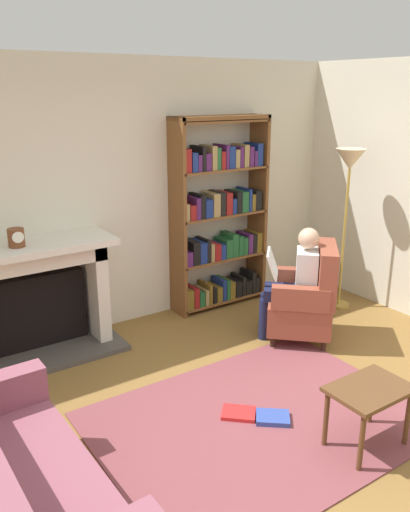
{
  "coord_description": "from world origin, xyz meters",
  "views": [
    {
      "loc": [
        -2.23,
        -2.28,
        2.39
      ],
      "look_at": [
        0.1,
        1.2,
        1.05
      ],
      "focal_mm": 36.81,
      "sensor_mm": 36.0,
      "label": 1
    }
  ],
  "objects_px": {
    "seated_reader": "(296,279)",
    "side_table": "(369,397)",
    "sofa_floral": "(20,498)",
    "fireplace": "(34,296)",
    "armchair_reading": "(307,299)",
    "bookshelf": "(220,217)",
    "floor_lamp": "(349,174)",
    "mantel_clock": "(16,238)"
  },
  "relations": [
    {
      "from": "mantel_clock",
      "to": "armchair_reading",
      "type": "relative_size",
      "value": 0.17
    },
    {
      "from": "bookshelf",
      "to": "seated_reader",
      "type": "distance_m",
      "value": 1.21
    },
    {
      "from": "fireplace",
      "to": "seated_reader",
      "type": "height_order",
      "value": "seated_reader"
    },
    {
      "from": "side_table",
      "to": "armchair_reading",
      "type": "bearing_deg",
      "value": 60.28
    },
    {
      "from": "armchair_reading",
      "to": "sofa_floral",
      "type": "relative_size",
      "value": 0.56
    },
    {
      "from": "side_table",
      "to": "seated_reader",
      "type": "bearing_deg",
      "value": 64.12
    },
    {
      "from": "bookshelf",
      "to": "side_table",
      "type": "xyz_separation_m",
      "value": [
        -0.63,
        -2.66,
        -0.64
      ]
    },
    {
      "from": "armchair_reading",
      "to": "side_table",
      "type": "height_order",
      "value": "armchair_reading"
    },
    {
      "from": "mantel_clock",
      "to": "sofa_floral",
      "type": "height_order",
      "value": "mantel_clock"
    },
    {
      "from": "seated_reader",
      "to": "sofa_floral",
      "type": "height_order",
      "value": "seated_reader"
    },
    {
      "from": "fireplace",
      "to": "sofa_floral",
      "type": "height_order",
      "value": "fireplace"
    },
    {
      "from": "side_table",
      "to": "floor_lamp",
      "type": "distance_m",
      "value": 2.77
    },
    {
      "from": "floor_lamp",
      "to": "sofa_floral",
      "type": "bearing_deg",
      "value": -160.91
    },
    {
      "from": "bookshelf",
      "to": "floor_lamp",
      "type": "relative_size",
      "value": 1.19
    },
    {
      "from": "fireplace",
      "to": "sofa_floral",
      "type": "xyz_separation_m",
      "value": [
        -0.74,
        -2.16,
        -0.26
      ]
    },
    {
      "from": "fireplace",
      "to": "armchair_reading",
      "type": "height_order",
      "value": "fireplace"
    },
    {
      "from": "mantel_clock",
      "to": "side_table",
      "type": "distance_m",
      "value": 3.09
    },
    {
      "from": "mantel_clock",
      "to": "floor_lamp",
      "type": "bearing_deg",
      "value": -11.7
    },
    {
      "from": "mantel_clock",
      "to": "fireplace",
      "type": "bearing_deg",
      "value": 38.86
    },
    {
      "from": "mantel_clock",
      "to": "sofa_floral",
      "type": "relative_size",
      "value": 0.09
    },
    {
      "from": "bookshelf",
      "to": "seated_reader",
      "type": "relative_size",
      "value": 1.86
    },
    {
      "from": "armchair_reading",
      "to": "floor_lamp",
      "type": "distance_m",
      "value": 1.47
    },
    {
      "from": "mantel_clock",
      "to": "bookshelf",
      "type": "xyz_separation_m",
      "value": [
        2.23,
        0.14,
        -0.14
      ]
    },
    {
      "from": "bookshelf",
      "to": "mantel_clock",
      "type": "bearing_deg",
      "value": -176.53
    },
    {
      "from": "seated_reader",
      "to": "side_table",
      "type": "height_order",
      "value": "seated_reader"
    },
    {
      "from": "fireplace",
      "to": "floor_lamp",
      "type": "height_order",
      "value": "floor_lamp"
    },
    {
      "from": "mantel_clock",
      "to": "floor_lamp",
      "type": "relative_size",
      "value": 0.09
    },
    {
      "from": "mantel_clock",
      "to": "side_table",
      "type": "height_order",
      "value": "mantel_clock"
    },
    {
      "from": "seated_reader",
      "to": "side_table",
      "type": "relative_size",
      "value": 2.04
    },
    {
      "from": "bookshelf",
      "to": "side_table",
      "type": "relative_size",
      "value": 3.79
    },
    {
      "from": "fireplace",
      "to": "bookshelf",
      "type": "xyz_separation_m",
      "value": [
        2.11,
        0.03,
        0.45
      ]
    },
    {
      "from": "fireplace",
      "to": "armchair_reading",
      "type": "bearing_deg",
      "value": -27.04
    },
    {
      "from": "floor_lamp",
      "to": "armchair_reading",
      "type": "bearing_deg",
      "value": -157.17
    },
    {
      "from": "bookshelf",
      "to": "sofa_floral",
      "type": "distance_m",
      "value": 3.67
    },
    {
      "from": "armchair_reading",
      "to": "seated_reader",
      "type": "distance_m",
      "value": 0.23
    },
    {
      "from": "side_table",
      "to": "floor_lamp",
      "type": "relative_size",
      "value": 0.31
    },
    {
      "from": "bookshelf",
      "to": "side_table",
      "type": "distance_m",
      "value": 2.81
    },
    {
      "from": "armchair_reading",
      "to": "seated_reader",
      "type": "xyz_separation_m",
      "value": [
        -0.09,
        0.08,
        0.2
      ]
    },
    {
      "from": "sofa_floral",
      "to": "side_table",
      "type": "bearing_deg",
      "value": -103.3
    },
    {
      "from": "armchair_reading",
      "to": "side_table",
      "type": "bearing_deg",
      "value": 13.52
    },
    {
      "from": "fireplace",
      "to": "bookshelf",
      "type": "bearing_deg",
      "value": 0.92
    },
    {
      "from": "sofa_floral",
      "to": "bookshelf",
      "type": "bearing_deg",
      "value": -53.84
    }
  ]
}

